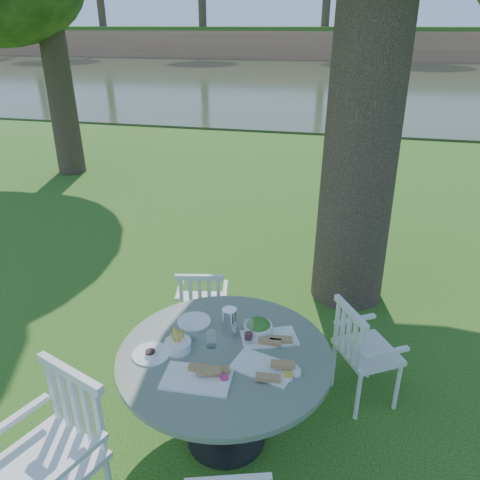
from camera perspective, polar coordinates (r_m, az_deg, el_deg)
name	(u,v)px	position (r m, az deg, el deg)	size (l,w,h in m)	color
ground	(235,326)	(4.70, -0.57, -10.46)	(140.00, 140.00, 0.00)	#19430E
table	(225,370)	(3.24, -1.84, -15.53)	(1.41, 1.41, 0.76)	black
chair_ne	(359,347)	(3.72, 14.26, -12.54)	(0.57, 0.58, 0.86)	silver
chair_nw	(202,303)	(4.18, -4.70, -7.67)	(0.48, 0.46, 0.80)	silver
chair_sw	(62,440)	(3.02, -20.86, -21.85)	(0.64, 0.62, 1.01)	silver
tableware	(224,342)	(3.18, -1.99, -12.31)	(1.10, 0.83, 0.20)	white
river	(338,80)	(26.87, 11.90, 18.55)	(100.00, 28.00, 0.12)	#303921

